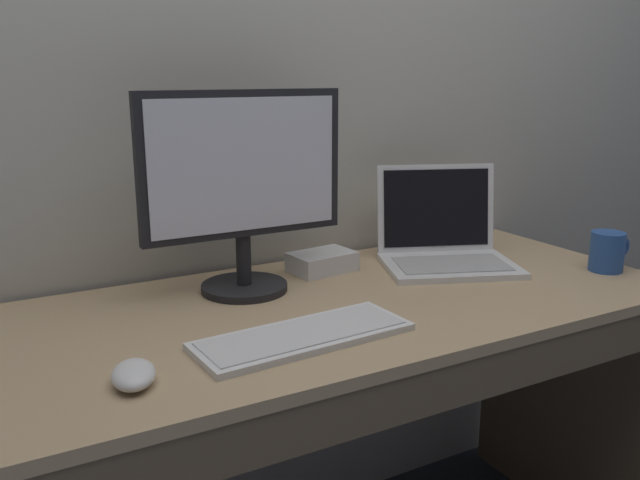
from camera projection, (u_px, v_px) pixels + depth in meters
name	position (u px, v px, depth m)	size (l,w,h in m)	color
desk	(351.00, 402.00, 1.49)	(1.49, 0.67, 0.77)	tan
laptop_white	(446.00, 247.00, 1.69)	(0.39, 0.37, 0.24)	white
external_monitor	(243.00, 184.00, 1.42)	(0.46, 0.19, 0.44)	black
wired_keyboard	(303.00, 336.00, 1.22)	(0.42, 0.17, 0.02)	white
computer_mouse	(134.00, 375.00, 1.04)	(0.07, 0.11, 0.03)	white
external_drive_box	(322.00, 262.00, 1.63)	(0.15, 0.10, 0.05)	silver
coffee_mug	(608.00, 251.00, 1.63)	(0.12, 0.08, 0.10)	#28519E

